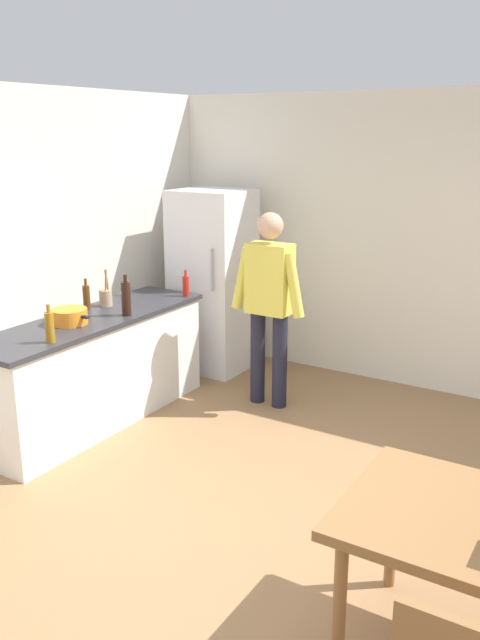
% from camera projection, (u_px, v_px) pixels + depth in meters
% --- Properties ---
extents(ground_plane, '(14.00, 14.00, 0.00)m').
position_uv_depth(ground_plane, '(256.00, 542.00, 3.93)').
color(ground_plane, '#936D47').
extents(wall_back, '(6.40, 0.12, 2.70)m').
position_uv_depth(wall_back, '(423.00, 245.00, 6.01)').
color(wall_back, silver).
rests_on(wall_back, ground_plane).
extents(kitchen_counter, '(0.64, 2.20, 0.90)m').
position_uv_depth(kitchen_counter, '(96.00, 369.00, 5.46)').
color(kitchen_counter, white).
rests_on(kitchen_counter, ground_plane).
extents(refrigerator, '(0.70, 0.67, 1.80)m').
position_uv_depth(refrigerator, '(213.00, 281.00, 6.60)').
color(refrigerator, white).
rests_on(refrigerator, ground_plane).
extents(person, '(0.70, 0.22, 1.70)m').
position_uv_depth(person, '(269.00, 297.00, 5.64)').
color(person, '#1E1E2D').
rests_on(person, ground_plane).
extents(cooking_pot, '(0.40, 0.28, 0.12)m').
position_uv_depth(cooking_pot, '(69.00, 316.00, 5.13)').
color(cooking_pot, orange).
rests_on(cooking_pot, kitchen_counter).
extents(utensil_jar, '(0.11, 0.11, 0.32)m').
position_uv_depth(utensil_jar, '(106.00, 297.00, 5.65)').
color(utensil_jar, tan).
rests_on(utensil_jar, kitchen_counter).
extents(bottle_beer_brown, '(0.06, 0.06, 0.26)m').
position_uv_depth(bottle_beer_brown, '(86.00, 297.00, 5.56)').
color(bottle_beer_brown, '#5B3314').
rests_on(bottle_beer_brown, kitchen_counter).
extents(bottle_oil_amber, '(0.06, 0.06, 0.28)m').
position_uv_depth(bottle_oil_amber, '(50.00, 327.00, 4.67)').
color(bottle_oil_amber, '#996619').
rests_on(bottle_oil_amber, kitchen_counter).
extents(bottle_wine_dark, '(0.08, 0.08, 0.34)m').
position_uv_depth(bottle_wine_dark, '(126.00, 298.00, 5.35)').
color(bottle_wine_dark, black).
rests_on(bottle_wine_dark, kitchen_counter).
extents(bottle_sauce_red, '(0.06, 0.06, 0.24)m').
position_uv_depth(bottle_sauce_red, '(186.00, 286.00, 5.99)').
color(bottle_sauce_red, '#B22319').
rests_on(bottle_sauce_red, kitchen_counter).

